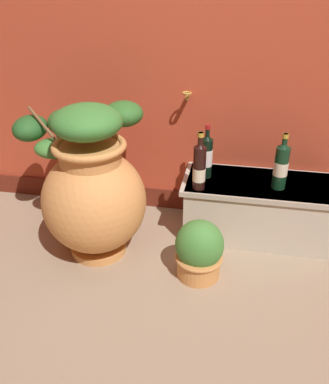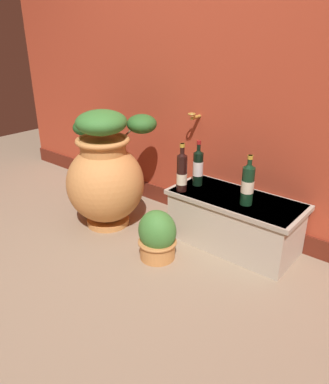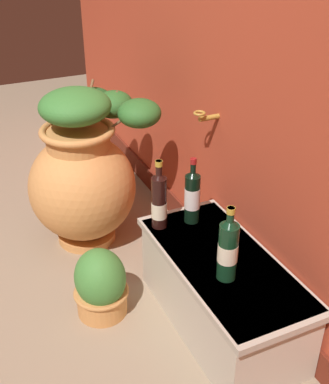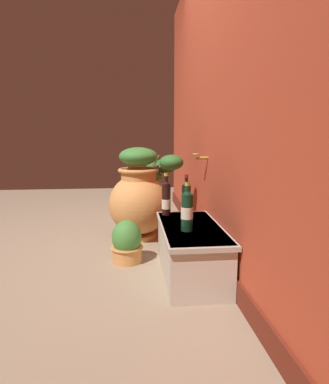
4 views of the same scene
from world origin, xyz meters
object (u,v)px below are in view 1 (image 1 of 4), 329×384
object	(u,v)px
wine_bottle_left	(199,166)
wine_bottle_middle	(206,155)
potted_shrub	(199,251)
wine_bottle_right	(281,165)
terracotta_urn	(91,185)

from	to	relation	value
wine_bottle_left	wine_bottle_middle	size ratio (longest dim) A/B	1.03
wine_bottle_middle	potted_shrub	size ratio (longest dim) A/B	0.96
potted_shrub	wine_bottle_left	bearing A→B (deg)	98.72
wine_bottle_left	wine_bottle_right	size ratio (longest dim) A/B	1.03
terracotta_urn	wine_bottle_left	distance (m)	0.60
wine_bottle_right	wine_bottle_left	bearing A→B (deg)	-168.44
terracotta_urn	wine_bottle_right	size ratio (longest dim) A/B	2.70
wine_bottle_middle	wine_bottle_left	bearing A→B (deg)	-98.63
terracotta_urn	wine_bottle_right	distance (m)	1.04
terracotta_urn	wine_bottle_right	bearing A→B (deg)	14.96
terracotta_urn	potted_shrub	bearing A→B (deg)	-12.23
terracotta_urn	potted_shrub	size ratio (longest dim) A/B	2.61
wine_bottle_right	terracotta_urn	bearing A→B (deg)	-165.04
terracotta_urn	wine_bottle_left	bearing A→B (deg)	17.53
wine_bottle_left	potted_shrub	bearing A→B (deg)	-81.28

